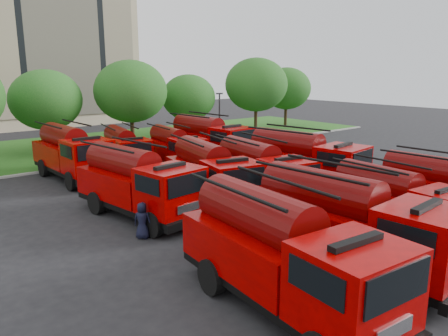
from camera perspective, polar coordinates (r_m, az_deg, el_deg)
The scene contains 24 objects.
ground at distance 19.90m, azimuth 3.27°, elevation -8.45°, with size 140.00×140.00×0.00m, color black.
lawn at distance 42.21m, azimuth -21.22°, elevation 2.21°, with size 70.00×16.00×0.12m, color #1B5216.
curb at distance 34.71m, azimuth -17.03°, elevation 0.39°, with size 70.00×0.30×0.14m, color gray.
apartment_building at distance 63.51m, azimuth -26.87°, elevation 16.30°, with size 30.00×14.18×25.00m.
tree_3 at distance 39.47m, azimuth -22.24°, elevation 8.23°, with size 5.88×5.88×7.19m.
tree_4 at distance 40.69m, azimuth -12.10°, elevation 9.76°, with size 6.55×6.55×8.01m.
tree_5 at distance 45.18m, azimuth -4.63°, elevation 9.17°, with size 5.46×5.46×6.68m.
tree_6 at distance 48.99m, azimuth 4.23°, elevation 10.79°, with size 6.89×6.89×8.42m.
tree_7 at distance 55.39m, azimuth 8.15°, elevation 10.24°, with size 6.05×6.05×7.39m.
lamp_post_1 at distance 39.67m, azimuth -0.59°, elevation 6.59°, with size 0.60×0.25×5.11m.
fire_truck_0 at distance 13.40m, azimuth 7.69°, elevation -11.12°, with size 3.43×8.08×3.58m.
fire_truck_1 at distance 16.33m, azimuth 16.02°, elevation -7.08°, with size 3.30×8.02×3.57m.
fire_truck_2 at distance 20.65m, azimuth 21.58°, elevation -4.17°, with size 2.83×6.70×2.97m.
fire_truck_3 at distance 23.52m, azimuth 27.18°, elevation -2.53°, with size 2.76×6.91×3.10m.
fire_truck_4 at distance 21.88m, azimuth -11.22°, elevation -1.93°, with size 3.59×7.84×3.44m.
fire_truck_5 at distance 23.40m, azimuth -1.75°, elevation -0.82°, with size 4.01×7.76×3.37m.
fire_truck_6 at distance 24.12m, azimuth 4.78°, elevation -0.52°, with size 3.54×7.54×3.30m.
fire_truck_7 at distance 26.90m, azimuth 10.34°, elevation 0.95°, with size 3.69×8.01×3.52m.
fire_truck_8 at distance 30.65m, azimuth -19.32°, elevation 1.87°, with size 3.06×7.81×3.51m.
fire_truck_9 at distance 32.38m, azimuth -12.94°, elevation 2.38°, with size 3.45×6.92×3.01m.
fire_truck_10 at distance 32.42m, azimuth -6.50°, elevation 2.60°, with size 3.01×6.76×2.98m.
fire_truck_11 at distance 34.36m, azimuth -2.01°, elevation 3.76°, with size 3.33×8.01×3.57m.
firefighter_4 at distance 19.60m, azimuth -10.52°, elevation -9.00°, with size 0.79×0.52×1.62m, color black.
firefighter_5 at distance 31.03m, azimuth 12.13°, elevation -0.90°, with size 1.43×0.62×1.54m, color #99220B.
Camera 1 is at (-12.54, -13.66, 7.22)m, focal length 35.00 mm.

